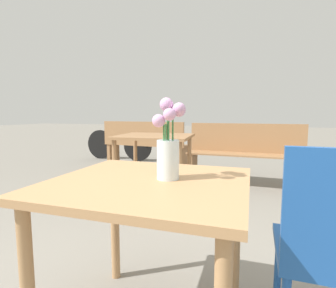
{
  "coord_description": "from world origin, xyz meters",
  "views": [
    {
      "loc": [
        0.43,
        -0.99,
        0.99
      ],
      "look_at": [
        0.07,
        0.04,
        0.86
      ],
      "focal_mm": 28.0,
      "sensor_mm": 36.0,
      "label": 1
    }
  ],
  "objects_px": {
    "flower_vase": "(168,147)",
    "bicycle": "(119,144)",
    "table_back": "(155,145)",
    "bench_near": "(245,152)",
    "bench_middle": "(145,144)",
    "table_front": "(149,205)"
  },
  "relations": [
    {
      "from": "bench_middle",
      "to": "bicycle",
      "type": "xyz_separation_m",
      "value": [
        -0.93,
        0.73,
        -0.13
      ]
    },
    {
      "from": "table_front",
      "to": "flower_vase",
      "type": "bearing_deg",
      "value": 30.67
    },
    {
      "from": "flower_vase",
      "to": "table_back",
      "type": "distance_m",
      "value": 1.97
    },
    {
      "from": "bench_near",
      "to": "bicycle",
      "type": "xyz_separation_m",
      "value": [
        -2.65,
        1.21,
        -0.13
      ]
    },
    {
      "from": "bench_near",
      "to": "bicycle",
      "type": "distance_m",
      "value": 2.91
    },
    {
      "from": "table_front",
      "to": "bicycle",
      "type": "relative_size",
      "value": 0.54
    },
    {
      "from": "table_front",
      "to": "bench_middle",
      "type": "distance_m",
      "value": 3.5
    },
    {
      "from": "table_front",
      "to": "table_back",
      "type": "xyz_separation_m",
      "value": [
        -0.71,
        1.83,
        0.02
      ]
    },
    {
      "from": "table_front",
      "to": "bench_middle",
      "type": "relative_size",
      "value": 0.54
    },
    {
      "from": "bench_near",
      "to": "bench_middle",
      "type": "height_order",
      "value": "same"
    },
    {
      "from": "bench_near",
      "to": "flower_vase",
      "type": "bearing_deg",
      "value": -94.22
    },
    {
      "from": "bench_middle",
      "to": "table_back",
      "type": "bearing_deg",
      "value": -61.39
    },
    {
      "from": "flower_vase",
      "to": "bicycle",
      "type": "bearing_deg",
      "value": 122.4
    },
    {
      "from": "bicycle",
      "to": "bench_middle",
      "type": "bearing_deg",
      "value": -37.98
    },
    {
      "from": "table_front",
      "to": "bicycle",
      "type": "xyz_separation_m",
      "value": [
        -2.38,
        3.91,
        -0.27
      ]
    },
    {
      "from": "bench_near",
      "to": "bench_middle",
      "type": "xyz_separation_m",
      "value": [
        -1.72,
        0.48,
        -0.0
      ]
    },
    {
      "from": "bench_middle",
      "to": "bicycle",
      "type": "relative_size",
      "value": 0.99
    },
    {
      "from": "table_back",
      "to": "bicycle",
      "type": "relative_size",
      "value": 0.59
    },
    {
      "from": "bench_near",
      "to": "bicycle",
      "type": "bearing_deg",
      "value": 155.46
    },
    {
      "from": "table_back",
      "to": "bench_near",
      "type": "bearing_deg",
      "value": 41.39
    },
    {
      "from": "table_front",
      "to": "bicycle",
      "type": "distance_m",
      "value": 4.58
    },
    {
      "from": "table_front",
      "to": "flower_vase",
      "type": "relative_size",
      "value": 2.4
    }
  ]
}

